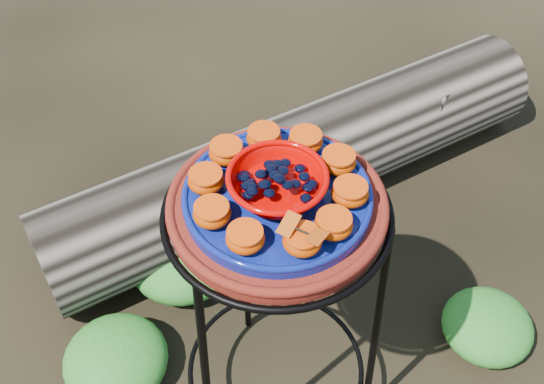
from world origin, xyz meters
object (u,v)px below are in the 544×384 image
object	(u,v)px
terracotta_saucer	(277,208)
red_bowl	(277,185)
plant_stand	(276,321)
driftwood_log	(298,160)
cobalt_plate	(277,198)

from	to	relation	value
terracotta_saucer	red_bowl	bearing A→B (deg)	0.00
plant_stand	driftwood_log	xyz separation A→B (m)	(0.29, 0.62, -0.20)
plant_stand	terracotta_saucer	size ratio (longest dim) A/B	1.88
cobalt_plate	red_bowl	xyz separation A→B (m)	(0.00, 0.00, 0.03)
plant_stand	cobalt_plate	distance (m)	0.39
terracotta_saucer	red_bowl	xyz separation A→B (m)	(0.00, 0.00, 0.06)
red_bowl	cobalt_plate	bearing A→B (deg)	0.00
terracotta_saucer	red_bowl	size ratio (longest dim) A/B	2.33
red_bowl	driftwood_log	world-z (taller)	red_bowl
cobalt_plate	red_bowl	distance (m)	0.03
plant_stand	driftwood_log	size ratio (longest dim) A/B	0.45
cobalt_plate	driftwood_log	xyz separation A→B (m)	(0.29, 0.62, -0.59)
cobalt_plate	driftwood_log	distance (m)	0.91
terracotta_saucer	driftwood_log	size ratio (longest dim) A/B	0.24
red_bowl	driftwood_log	distance (m)	0.93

